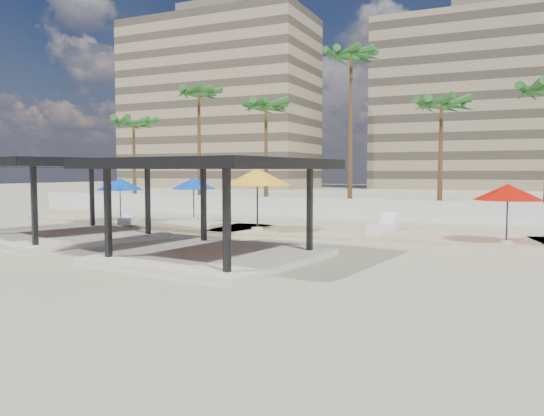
# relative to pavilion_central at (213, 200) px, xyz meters

# --- Properties ---
(ground) EXTENTS (200.00, 200.00, 0.00)m
(ground) POSITION_rel_pavilion_central_xyz_m (1.86, 1.17, -2.00)
(ground) COLOR tan
(ground) RESTS_ON ground
(promenade) EXTENTS (44.45, 7.97, 0.24)m
(promenade) POSITION_rel_pavilion_central_xyz_m (3.86, 8.84, -1.94)
(promenade) COLOR #C6B284
(promenade) RESTS_ON ground
(boundary_wall) EXTENTS (56.00, 0.30, 1.20)m
(boundary_wall) POSITION_rel_pavilion_central_xyz_m (1.86, 17.17, -1.40)
(boundary_wall) COLOR silver
(boundary_wall) RESTS_ON ground
(building_west) EXTENTS (34.00, 16.00, 32.40)m
(building_west) POSITION_rel_pavilion_central_xyz_m (-40.14, 69.17, 13.27)
(building_west) COLOR #937F60
(building_west) RESTS_ON ground
(building_mid) EXTENTS (38.00, 16.00, 30.40)m
(building_mid) POSITION_rel_pavilion_central_xyz_m (5.86, 79.17, 12.27)
(building_mid) COLOR #847259
(building_mid) RESTS_ON ground
(pavilion_central) EXTENTS (7.42, 7.42, 3.35)m
(pavilion_central) POSITION_rel_pavilion_central_xyz_m (0.00, 0.00, 0.00)
(pavilion_central) COLOR beige
(pavilion_central) RESTS_ON ground
(pavilion_west) EXTENTS (8.64, 8.64, 3.46)m
(pavilion_west) POSITION_rel_pavilion_central_xyz_m (-8.61, 2.05, 0.07)
(pavilion_west) COLOR beige
(pavilion_west) RESTS_ON ground
(umbrella_a) EXTENTS (3.17, 3.17, 2.37)m
(umbrella_a) POSITION_rel_pavilion_central_xyz_m (-10.70, 7.89, 0.22)
(umbrella_a) COLOR beige
(umbrella_a) RESTS_ON promenade
(umbrella_b) EXTENTS (3.76, 3.76, 2.90)m
(umbrella_b) POSITION_rel_pavilion_central_xyz_m (-1.78, 6.97, 0.67)
(umbrella_b) COLOR beige
(umbrella_b) RESTS_ON promenade
(umbrella_c) EXTENTS (2.93, 2.93, 2.28)m
(umbrella_c) POSITION_rel_pavilion_central_xyz_m (8.92, 6.97, 0.14)
(umbrella_c) COLOR beige
(umbrella_c) RESTS_ON promenade
(umbrella_f) EXTENTS (2.93, 2.93, 2.39)m
(umbrella_f) POSITION_rel_pavilion_central_xyz_m (-7.51, 10.37, 0.23)
(umbrella_f) COLOR beige
(umbrella_f) RESTS_ON promenade
(lounger_a) EXTENTS (1.61, 2.14, 0.79)m
(lounger_a) POSITION_rel_pavilion_central_xyz_m (-9.49, 7.02, -1.63)
(lounger_a) COLOR silver
(lounger_a) RESTS_ON promenade
(lounger_b) EXTENTS (1.06, 2.29, 0.83)m
(lounger_b) POSITION_rel_pavilion_central_xyz_m (3.69, 8.76, -1.62)
(lounger_b) COLOR silver
(lounger_b) RESTS_ON promenade
(palm_a) EXTENTS (3.00, 3.00, 7.73)m
(palm_a) POSITION_rel_pavilion_central_xyz_m (-19.14, 19.47, 4.65)
(palm_a) COLOR brown
(palm_a) RESTS_ON ground
(palm_b) EXTENTS (3.00, 3.00, 9.82)m
(palm_b) POSITION_rel_pavilion_central_xyz_m (-13.14, 19.87, 6.62)
(palm_b) COLOR brown
(palm_b) RESTS_ON ground
(palm_c) EXTENTS (3.00, 3.00, 8.43)m
(palm_c) POSITION_rel_pavilion_central_xyz_m (-7.14, 19.27, 5.32)
(palm_c) COLOR brown
(palm_c) RESTS_ON ground
(palm_d) EXTENTS (3.00, 3.00, 11.67)m
(palm_d) POSITION_rel_pavilion_central_xyz_m (-1.14, 20.07, 8.35)
(palm_d) COLOR brown
(palm_d) RESTS_ON ground
(palm_e) EXTENTS (3.00, 3.00, 7.99)m
(palm_e) POSITION_rel_pavilion_central_xyz_m (4.86, 19.57, 4.90)
(palm_e) COLOR brown
(palm_e) RESTS_ON ground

